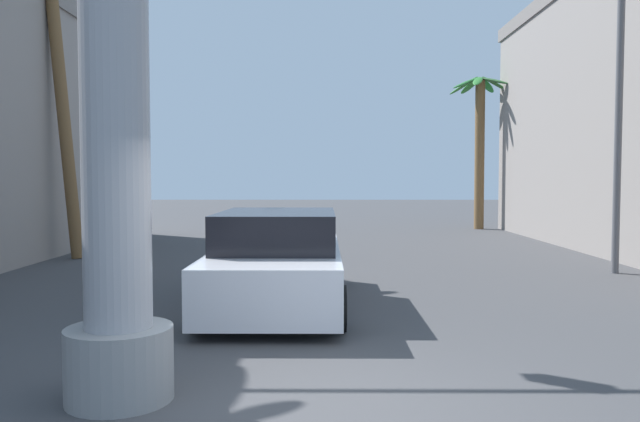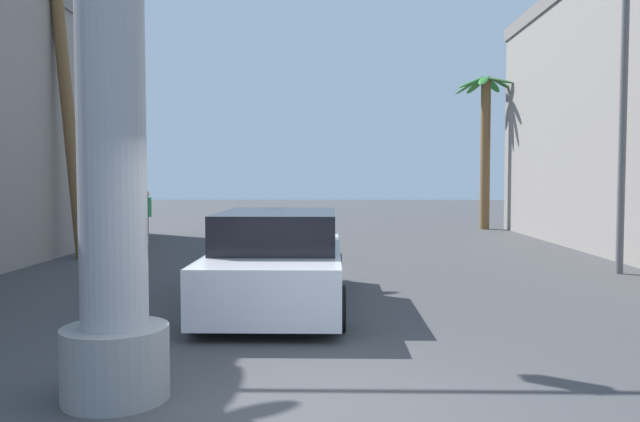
% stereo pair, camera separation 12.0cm
% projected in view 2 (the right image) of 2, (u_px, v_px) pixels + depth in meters
% --- Properties ---
extents(ground_plane, '(91.12, 91.12, 0.00)m').
position_uv_depth(ground_plane, '(325.00, 262.00, 15.68)').
color(ground_plane, '#424244').
extents(street_lamp, '(2.46, 0.28, 7.98)m').
position_uv_depth(street_lamp, '(609.00, 56.00, 13.53)').
color(street_lamp, '#59595E').
rests_on(street_lamp, ground).
extents(car_lead, '(2.15, 5.13, 1.56)m').
position_uv_depth(car_lead, '(279.00, 261.00, 10.35)').
color(car_lead, black).
rests_on(car_lead, ground).
extents(palm_tree_mid_left, '(2.86, 2.84, 8.66)m').
position_uv_depth(palm_tree_mid_left, '(64.00, 53.00, 16.08)').
color(palm_tree_mid_left, brown).
rests_on(palm_tree_mid_left, ground).
extents(palm_tree_far_right, '(2.56, 2.53, 6.35)m').
position_uv_depth(palm_tree_far_right, '(485.00, 134.00, 25.68)').
color(palm_tree_far_right, brown).
rests_on(palm_tree_far_right, ground).
extents(pedestrian_far_left, '(0.40, 0.40, 1.72)m').
position_uv_depth(pedestrian_far_left, '(146.00, 213.00, 19.75)').
color(pedestrian_far_left, gray).
rests_on(pedestrian_far_left, ground).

